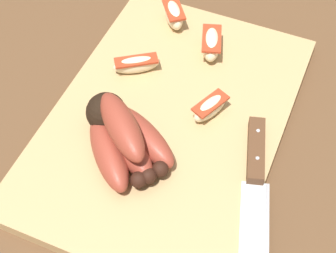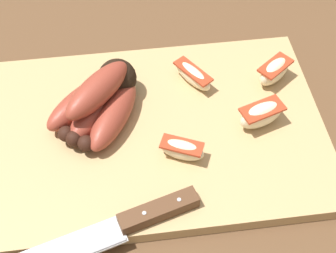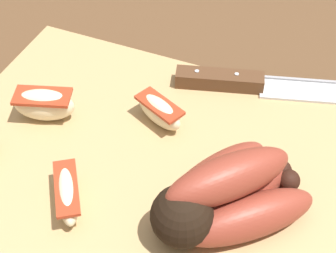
{
  "view_description": "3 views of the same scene",
  "coord_description": "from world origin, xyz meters",
  "px_view_note": "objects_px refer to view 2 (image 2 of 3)",
  "views": [
    {
      "loc": [
        0.42,
        0.2,
        0.62
      ],
      "look_at": [
        0.01,
        0.03,
        0.03
      ],
      "focal_mm": 57.6,
      "sensor_mm": 36.0,
      "label": 1
    },
    {
      "loc": [
        0.03,
        0.44,
        0.56
      ],
      "look_at": [
        -0.03,
        0.03,
        0.04
      ],
      "focal_mm": 52.52,
      "sensor_mm": 36.0,
      "label": 2
    },
    {
      "loc": [
        0.13,
        -0.3,
        0.43
      ],
      "look_at": [
        -0.02,
        0.04,
        0.05
      ],
      "focal_mm": 57.86,
      "sensor_mm": 36.0,
      "label": 3
    }
  ],
  "objects_px": {
    "apple_wedge_extra": "(274,71)",
    "banana_bunch": "(100,101)",
    "apple_wedge_far": "(182,149)",
    "apple_wedge_near": "(193,75)",
    "chefs_knife": "(124,226)",
    "apple_wedge_middle": "(261,115)"
  },
  "relations": [
    {
      "from": "apple_wedge_extra",
      "to": "banana_bunch",
      "type": "bearing_deg",
      "value": 7.19
    },
    {
      "from": "apple_wedge_far",
      "to": "apple_wedge_middle",
      "type": "bearing_deg",
      "value": -160.47
    },
    {
      "from": "apple_wedge_middle",
      "to": "banana_bunch",
      "type": "bearing_deg",
      "value": -12.14
    },
    {
      "from": "chefs_knife",
      "to": "apple_wedge_far",
      "type": "distance_m",
      "value": 0.13
    },
    {
      "from": "apple_wedge_extra",
      "to": "apple_wedge_near",
      "type": "bearing_deg",
      "value": -5.35
    },
    {
      "from": "apple_wedge_middle",
      "to": "apple_wedge_extra",
      "type": "relative_size",
      "value": 1.13
    },
    {
      "from": "banana_bunch",
      "to": "apple_wedge_middle",
      "type": "xyz_separation_m",
      "value": [
        -0.22,
        0.05,
        -0.01
      ]
    },
    {
      "from": "banana_bunch",
      "to": "apple_wedge_extra",
      "type": "distance_m",
      "value": 0.26
    },
    {
      "from": "banana_bunch",
      "to": "apple_wedge_far",
      "type": "height_order",
      "value": "banana_bunch"
    },
    {
      "from": "banana_bunch",
      "to": "chefs_knife",
      "type": "relative_size",
      "value": 0.54
    },
    {
      "from": "apple_wedge_middle",
      "to": "apple_wedge_far",
      "type": "distance_m",
      "value": 0.12
    },
    {
      "from": "chefs_knife",
      "to": "apple_wedge_near",
      "type": "distance_m",
      "value": 0.25
    },
    {
      "from": "apple_wedge_near",
      "to": "apple_wedge_extra",
      "type": "bearing_deg",
      "value": 174.65
    },
    {
      "from": "apple_wedge_middle",
      "to": "apple_wedge_far",
      "type": "bearing_deg",
      "value": 19.53
    },
    {
      "from": "apple_wedge_middle",
      "to": "apple_wedge_far",
      "type": "height_order",
      "value": "apple_wedge_middle"
    },
    {
      "from": "apple_wedge_near",
      "to": "apple_wedge_far",
      "type": "height_order",
      "value": "apple_wedge_far"
    },
    {
      "from": "chefs_knife",
      "to": "apple_wedge_far",
      "type": "relative_size",
      "value": 4.36
    },
    {
      "from": "banana_bunch",
      "to": "apple_wedge_near",
      "type": "distance_m",
      "value": 0.14
    },
    {
      "from": "chefs_knife",
      "to": "apple_wedge_extra",
      "type": "bearing_deg",
      "value": -137.97
    },
    {
      "from": "banana_bunch",
      "to": "chefs_knife",
      "type": "xyz_separation_m",
      "value": [
        -0.02,
        0.18,
        -0.02
      ]
    },
    {
      "from": "banana_bunch",
      "to": "apple_wedge_far",
      "type": "xyz_separation_m",
      "value": [
        -0.1,
        0.09,
        -0.01
      ]
    },
    {
      "from": "apple_wedge_middle",
      "to": "chefs_knife",
      "type": "bearing_deg",
      "value": 34.35
    }
  ]
}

